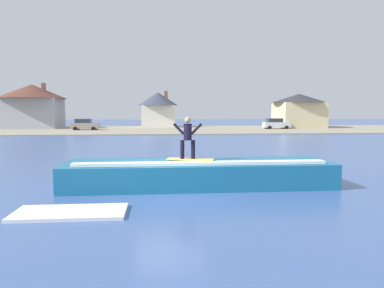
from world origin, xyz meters
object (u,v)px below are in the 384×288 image
Objects in this scene: house_gabled_white at (299,109)px; house_small_cottage at (158,108)px; wave_crest at (198,173)px; surfboard at (191,159)px; car_near_shore at (85,125)px; house_with_chimney at (32,103)px; surfer at (188,136)px; car_far_shore at (276,124)px.

house_small_cottage reaches higher than house_gabled_white.
wave_crest is 5.65× the size of surfboard.
house_small_cottage is (11.58, 9.85, 2.80)m from car_near_shore.
house_gabled_white reaches higher than surfboard.
car_near_shore is at bearing -139.60° from house_small_cottage.
surfboard is 57.23m from house_gabled_white.
house_gabled_white is at bearing 8.78° from car_near_shore.
house_with_chimney is 21.99m from house_small_cottage.
car_near_shore reaches higher than wave_crest.
house_small_cottage is (-1.06, 55.84, 2.60)m from surfboard.
house_with_chimney reaches higher than surfboard.
surfer is (-0.12, -0.03, 0.95)m from surfboard.
surfboard is 0.45× the size of car_near_shore.
wave_crest is 2.43× the size of car_far_shore.
car_near_shore is 0.36× the size of house_with_chimney.
house_small_cottage reaches higher than surfboard.
car_far_shore is at bearing 68.30° from surfboard.
surfboard reaches higher than wave_crest.
wave_crest is at bearing -66.23° from house_with_chimney.
car_far_shore is 0.60× the size of house_small_cottage.
house_gabled_white is at bearing 64.62° from surfer.
surfboard is 1.16× the size of surfer.
house_gabled_white is (5.63, 4.49, 2.47)m from car_far_shore.
house_with_chimney is at bearing 145.01° from car_near_shore.
house_with_chimney is at bearing 113.77° from wave_crest.
wave_crest is 47.39m from car_near_shore.
car_far_shore is at bearing 2.26° from car_near_shore.
wave_crest is at bearing -115.14° from house_gabled_white.
house_gabled_white is (24.43, 51.71, 2.27)m from surfboard.
surfboard is at bearing -115.28° from house_gabled_white.
surfer is at bearing -66.83° from house_with_chimney.
surfboard is 0.43× the size of car_far_shore.
car_near_shore is (-12.99, 45.58, 0.42)m from wave_crest.
car_near_shore is at bearing 105.22° from surfer.
surfer is at bearing -74.78° from car_near_shore.
surfer is at bearing -111.81° from car_far_shore.
car_far_shore is 42.23m from house_with_chimney.
house_small_cottage reaches higher than wave_crest.
house_gabled_white is 1.34× the size of house_small_cottage.
house_gabled_white reaches higher than car_near_shore.
car_far_shore is (18.80, 47.22, -0.20)m from surfboard.
house_with_chimney is at bearing -172.99° from house_small_cottage.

